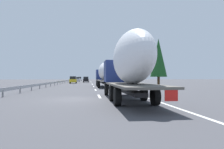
# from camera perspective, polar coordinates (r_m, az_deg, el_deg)

# --- Properties ---
(ground_plane) EXTENTS (260.00, 260.00, 0.00)m
(ground_plane) POSITION_cam_1_polar(r_m,az_deg,el_deg) (54.91, -7.68, -2.55)
(ground_plane) COLOR #424247
(lane_stripe_0) EXTENTS (3.20, 0.20, 0.01)m
(lane_stripe_0) POSITION_cam_1_polar(r_m,az_deg,el_deg) (16.98, -3.69, -6.26)
(lane_stripe_0) COLOR white
(lane_stripe_0) RESTS_ON ground_plane
(lane_stripe_1) EXTENTS (3.20, 0.20, 0.01)m
(lane_stripe_1) POSITION_cam_1_polar(r_m,az_deg,el_deg) (25.97, -4.75, -4.40)
(lane_stripe_1) COLOR white
(lane_stripe_1) RESTS_ON ground_plane
(lane_stripe_2) EXTENTS (3.20, 0.20, 0.01)m
(lane_stripe_2) POSITION_cam_1_polar(r_m,az_deg,el_deg) (36.13, -5.31, -3.41)
(lane_stripe_2) COLOR white
(lane_stripe_2) RESTS_ON ground_plane
(lane_stripe_3) EXTENTS (3.20, 0.20, 0.01)m
(lane_stripe_3) POSITION_cam_1_polar(r_m,az_deg,el_deg) (46.58, -5.63, -2.84)
(lane_stripe_3) COLOR white
(lane_stripe_3) RESTS_ON ground_plane
(lane_stripe_4) EXTENTS (3.20, 0.20, 0.01)m
(lane_stripe_4) POSITION_cam_1_polar(r_m,az_deg,el_deg) (52.20, -5.75, -2.63)
(lane_stripe_4) COLOR white
(lane_stripe_4) RESTS_ON ground_plane
(lane_stripe_5) EXTENTS (3.20, 0.20, 0.01)m
(lane_stripe_5) POSITION_cam_1_polar(r_m,az_deg,el_deg) (69.70, -6.00, -2.20)
(lane_stripe_5) COLOR white
(lane_stripe_5) RESTS_ON ground_plane
(lane_stripe_6) EXTENTS (3.20, 0.20, 0.01)m
(lane_stripe_6) POSITION_cam_1_polar(r_m,az_deg,el_deg) (72.04, -6.02, -2.15)
(lane_stripe_6) COLOR white
(lane_stripe_6) RESTS_ON ground_plane
(lane_stripe_7) EXTENTS (3.20, 0.20, 0.01)m
(lane_stripe_7) POSITION_cam_1_polar(r_m,az_deg,el_deg) (75.16, -6.05, -2.10)
(lane_stripe_7) COLOR white
(lane_stripe_7) RESTS_ON ground_plane
(lane_stripe_8) EXTENTS (3.20, 0.20, 0.01)m
(lane_stripe_8) POSITION_cam_1_polar(r_m,az_deg,el_deg) (85.70, -6.14, -1.95)
(lane_stripe_8) COLOR white
(lane_stripe_8) RESTS_ON ground_plane
(lane_stripe_9) EXTENTS (3.20, 0.20, 0.01)m
(lane_stripe_9) POSITION_cam_1_polar(r_m,az_deg,el_deg) (107.63, -6.26, -1.74)
(lane_stripe_9) COLOR white
(lane_stripe_9) RESTS_ON ground_plane
(edge_line_right) EXTENTS (110.00, 0.20, 0.01)m
(edge_line_right) POSITION_cam_1_polar(r_m,az_deg,el_deg) (60.07, -2.34, -2.41)
(edge_line_right) COLOR white
(edge_line_right) RESTS_ON ground_plane
(truck_lead) EXTENTS (13.49, 2.55, 4.05)m
(truck_lead) POSITION_cam_1_polar(r_m,az_deg,el_deg) (33.62, -2.13, 0.39)
(truck_lead) COLOR navy
(truck_lead) RESTS_ON ground_plane
(truck_trailing) EXTENTS (12.41, 2.55, 4.48)m
(truck_trailing) POSITION_cam_1_polar(r_m,az_deg,el_deg) (13.61, 4.73, 3.07)
(truck_trailing) COLOR navy
(truck_trailing) RESTS_ON ground_plane
(car_black_suv) EXTENTS (4.26, 1.81, 1.90)m
(car_black_suv) POSITION_cam_1_polar(r_m,az_deg,el_deg) (66.00, -7.48, -1.44)
(car_black_suv) COLOR black
(car_black_suv) RESTS_ON ground_plane
(car_white_van) EXTENTS (4.05, 1.77, 1.98)m
(car_white_van) POSITION_cam_1_polar(r_m,az_deg,el_deg) (102.24, -9.26, -1.23)
(car_white_van) COLOR white
(car_white_van) RESTS_ON ground_plane
(car_silver_hatch) EXTENTS (4.62, 1.91, 1.80)m
(car_silver_hatch) POSITION_cam_1_polar(r_m,az_deg,el_deg) (82.59, -9.94, -1.35)
(car_silver_hatch) COLOR #ADB2B7
(car_silver_hatch) RESTS_ON ground_plane
(car_yellow_coupe) EXTENTS (4.11, 1.85, 1.94)m
(car_yellow_coupe) POSITION_cam_1_polar(r_m,az_deg,el_deg) (56.12, -11.07, -1.52)
(car_yellow_coupe) COLOR gold
(car_yellow_coupe) RESTS_ON ground_plane
(road_sign) EXTENTS (0.10, 0.90, 3.24)m
(road_sign) POSITION_cam_1_polar(r_m,az_deg,el_deg) (56.99, -0.89, -0.24)
(road_sign) COLOR gray
(road_sign) RESTS_ON ground_plane
(tree_0) EXTENTS (2.46, 2.46, 7.39)m
(tree_0) POSITION_cam_1_polar(r_m,az_deg,el_deg) (30.28, 13.19, 4.69)
(tree_0) COLOR #472D19
(tree_0) RESTS_ON ground_plane
(tree_1) EXTENTS (3.96, 3.96, 7.67)m
(tree_1) POSITION_cam_1_polar(r_m,az_deg,el_deg) (51.77, 3.81, 2.67)
(tree_1) COLOR #472D19
(tree_1) RESTS_ON ground_plane
(tree_2) EXTENTS (2.81, 2.81, 5.46)m
(tree_2) POSITION_cam_1_polar(r_m,az_deg,el_deg) (73.48, 1.92, 0.65)
(tree_2) COLOR #472D19
(tree_2) RESTS_ON ground_plane
(tree_3) EXTENTS (3.59, 3.59, 7.02)m
(tree_3) POSITION_cam_1_polar(r_m,az_deg,el_deg) (58.11, 3.30, 1.90)
(tree_3) COLOR #472D19
(tree_3) RESTS_ON ground_plane
(tree_4) EXTENTS (2.48, 2.48, 6.91)m
(tree_4) POSITION_cam_1_polar(r_m,az_deg,el_deg) (101.09, -0.58, 0.68)
(tree_4) COLOR #472D19
(tree_4) RESTS_ON ground_plane
(tree_5) EXTENTS (3.82, 3.82, 5.29)m
(tree_5) POSITION_cam_1_polar(r_m,az_deg,el_deg) (75.78, 2.12, 0.43)
(tree_5) COLOR #472D19
(tree_5) RESTS_ON ground_plane
(guardrail_median) EXTENTS (94.00, 0.10, 0.76)m
(guardrail_median) POSITION_cam_1_polar(r_m,az_deg,el_deg) (58.30, -13.54, -1.87)
(guardrail_median) COLOR #9EA0A5
(guardrail_median) RESTS_ON ground_plane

